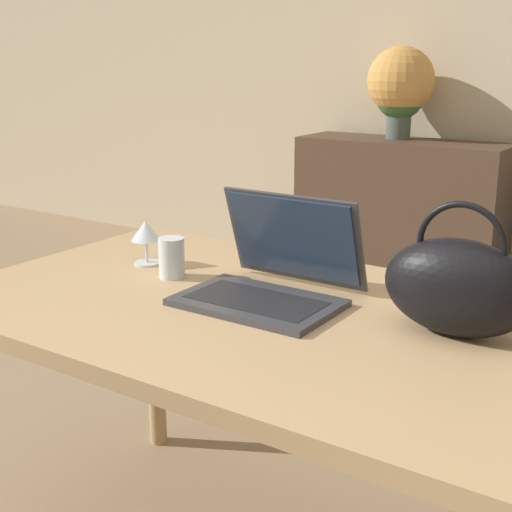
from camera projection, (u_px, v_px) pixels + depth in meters
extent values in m
cube|color=tan|center=(254.00, 313.00, 1.68)|extent=(1.48, 0.90, 0.04)
cylinder|color=tan|center=(155.00, 347.00, 2.46)|extent=(0.06, 0.06, 0.73)
cube|color=#4C3828|center=(399.00, 216.00, 4.12)|extent=(1.19, 0.40, 0.88)
cube|color=#38383D|center=(257.00, 302.00, 1.67)|extent=(0.37, 0.24, 0.02)
cube|color=black|center=(256.00, 300.00, 1.66)|extent=(0.32, 0.16, 0.00)
cube|color=#38383D|center=(294.00, 238.00, 1.77)|extent=(0.37, 0.08, 0.23)
cube|color=#23334C|center=(293.00, 238.00, 1.76)|extent=(0.34, 0.08, 0.21)
cylinder|color=silver|center=(172.00, 258.00, 1.87)|extent=(0.07, 0.07, 0.11)
cylinder|color=silver|center=(147.00, 263.00, 2.00)|extent=(0.07, 0.07, 0.01)
cylinder|color=silver|center=(147.00, 251.00, 1.99)|extent=(0.01, 0.01, 0.06)
cone|color=silver|center=(146.00, 230.00, 1.97)|extent=(0.08, 0.08, 0.06)
ellipsoid|color=black|center=(458.00, 288.00, 1.47)|extent=(0.32, 0.15, 0.21)
torus|color=black|center=(461.00, 246.00, 1.44)|extent=(0.19, 0.01, 0.19)
cylinder|color=#47564C|center=(399.00, 123.00, 4.04)|extent=(0.14, 0.14, 0.18)
sphere|color=#3D6B38|center=(400.00, 94.00, 4.00)|extent=(0.28, 0.28, 0.28)
sphere|color=#D6994C|center=(401.00, 80.00, 3.98)|extent=(0.38, 0.38, 0.38)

